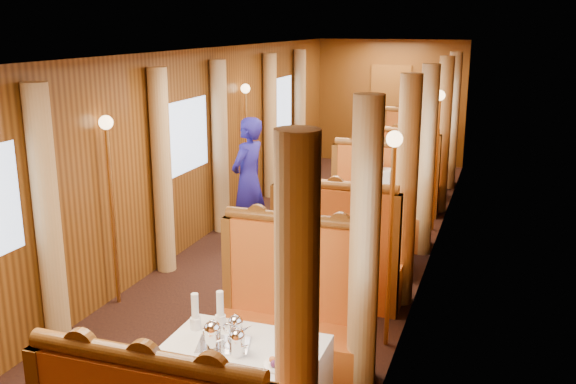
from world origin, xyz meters
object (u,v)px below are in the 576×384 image
at_px(fruit_plate, 280,364).
at_px(banquette_far_fwd, 396,185).
at_px(passenger, 375,191).
at_px(teapot_right, 237,346).
at_px(banquette_mid_aft, 377,211).
at_px(banquette_near_aft, 292,326).
at_px(rose_vase_far, 407,141).
at_px(rose_vase_mid, 364,192).
at_px(steward, 248,179).
at_px(tea_tray, 223,345).
at_px(teapot_left, 213,339).
at_px(table_far, 406,174).
at_px(banquette_far_aft, 415,159).
at_px(banquette_mid_fwd, 338,264).
at_px(teapot_back, 236,331).
at_px(table_mid, 360,238).

bearing_deg(fruit_plate, banquette_far_fwd, 92.95).
bearing_deg(passenger, teapot_right, -89.84).
bearing_deg(banquette_mid_aft, fruit_plate, -86.12).
distance_m(banquette_near_aft, rose_vase_far, 5.99).
height_order(teapot_right, rose_vase_mid, rose_vase_mid).
height_order(banquette_near_aft, teapot_right, banquette_near_aft).
bearing_deg(teapot_right, steward, 132.81).
bearing_deg(tea_tray, teapot_right, -30.58).
bearing_deg(fruit_plate, rose_vase_mid, 94.48).
relative_size(teapot_left, fruit_plate, 0.89).
distance_m(rose_vase_far, passenger, 2.67).
relative_size(banquette_far_fwd, fruit_plate, 6.41).
distance_m(banquette_far_fwd, teapot_left, 6.09).
height_order(banquette_far_fwd, teapot_left, banquette_far_fwd).
relative_size(table_far, fruit_plate, 5.02).
relative_size(table_far, banquette_far_aft, 0.78).
xyz_separation_m(banquette_far_fwd, passenger, (-0.00, -1.67, 0.32)).
height_order(rose_vase_far, passenger, passenger).
distance_m(banquette_far_fwd, steward, 2.56).
distance_m(table_far, fruit_plate, 7.17).
distance_m(teapot_right, passenger, 4.42).
bearing_deg(passenger, fruit_plate, -85.94).
bearing_deg(banquette_far_fwd, passenger, -90.00).
distance_m(banquette_mid_fwd, teapot_back, 2.44).
height_order(fruit_plate, passenger, passenger).
bearing_deg(banquette_near_aft, passenger, 90.00).
bearing_deg(rose_vase_far, tea_tray, -90.96).
bearing_deg(banquette_mid_aft, table_far, 90.00).
bearing_deg(rose_vase_mid, teapot_back, -91.87).
bearing_deg(passenger, rose_vase_far, 90.18).
bearing_deg(steward, rose_vase_mid, 82.63).
bearing_deg(banquette_far_aft, steward, -112.39).
height_order(banquette_far_fwd, rose_vase_far, banquette_far_fwd).
bearing_deg(passenger, rose_vase_mid, -87.86).
bearing_deg(table_far, rose_vase_far, -113.22).
relative_size(banquette_near_aft, fruit_plate, 6.41).
height_order(banquette_near_aft, banquette_mid_aft, same).
xyz_separation_m(banquette_far_aft, rose_vase_mid, (0.03, -4.51, 0.50)).
bearing_deg(rose_vase_far, banquette_far_aft, 89.54).
height_order(banquette_far_aft, rose_vase_far, banquette_far_aft).
bearing_deg(teapot_left, banquette_far_fwd, 111.97).
bearing_deg(banquette_far_fwd, banquette_far_aft, 90.00).
distance_m(banquette_far_fwd, passenger, 1.70).
distance_m(teapot_left, passenger, 4.40).
relative_size(banquette_far_fwd, teapot_left, 7.20).
xyz_separation_m(table_far, steward, (-1.63, -2.94, 0.45)).
distance_m(banquette_near_aft, banquette_far_fwd, 4.97).
distance_m(banquette_mid_aft, banquette_far_aft, 3.50).
bearing_deg(passenger, table_mid, -90.00).
relative_size(tea_tray, teapot_left, 1.83).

